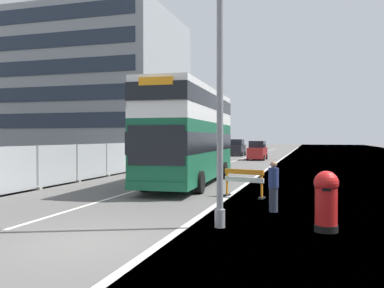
{
  "coord_description": "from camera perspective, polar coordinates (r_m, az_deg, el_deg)",
  "views": [
    {
      "loc": [
        5.14,
        -8.44,
        2.47
      ],
      "look_at": [
        0.36,
        7.76,
        2.2
      ],
      "focal_mm": 38.22,
      "sensor_mm": 36.0,
      "label": 1
    }
  ],
  "objects": [
    {
      "name": "bare_tree_far_verge_near",
      "position": [
        47.11,
        -7.19,
        0.66
      ],
      "size": [
        2.93,
        2.49,
        4.4
      ],
      "color": "#4C3D2D",
      "rests_on": "ground"
    },
    {
      "name": "double_decker_bus",
      "position": [
        21.63,
        -0.2,
        1.42
      ],
      "size": [
        3.23,
        11.59,
        5.0
      ],
      "color": "#145638",
      "rests_on": "ground"
    },
    {
      "name": "lamppost_foreground",
      "position": [
        11.32,
        3.92,
        9.52
      ],
      "size": [
        0.29,
        0.7,
        8.8
      ],
      "color": "gray",
      "rests_on": "ground"
    },
    {
      "name": "car_receding_mid",
      "position": [
        45.63,
        9.11,
        -0.96
      ],
      "size": [
        1.92,
        4.5,
        2.09
      ],
      "color": "maroon",
      "rests_on": "ground"
    },
    {
      "name": "bare_tree_far_verge_mid",
      "position": [
        45.82,
        -6.09,
        0.59
      ],
      "size": [
        2.93,
        2.77,
        4.34
      ],
      "color": "#4C3D2D",
      "rests_on": "ground"
    },
    {
      "name": "red_pillar_postbox",
      "position": [
        11.35,
        18.22,
        -7.22
      ],
      "size": [
        0.64,
        0.64,
        1.6
      ],
      "color": "black",
      "rests_on": "ground"
    },
    {
      "name": "car_receding_far",
      "position": [
        54.93,
        6.3,
        -0.58
      ],
      "size": [
        1.94,
        3.84,
        2.23
      ],
      "color": "black",
      "rests_on": "ground"
    },
    {
      "name": "construction_site_fence",
      "position": [
        26.54,
        -11.87,
        -2.22
      ],
      "size": [
        0.44,
        20.6,
        2.14
      ],
      "color": "#A8AAAD",
      "rests_on": "ground"
    },
    {
      "name": "roadworks_barrier",
      "position": [
        17.0,
        7.26,
        -4.95
      ],
      "size": [
        1.76,
        0.9,
        1.16
      ],
      "color": "orange",
      "rests_on": "ground"
    },
    {
      "name": "ground",
      "position": [
        10.04,
        -11.84,
        -13.63
      ],
      "size": [
        140.0,
        280.0,
        0.1
      ],
      "color": "#565451"
    },
    {
      "name": "backdrop_office_block",
      "position": [
        59.12,
        -17.35,
        7.34
      ],
      "size": [
        30.83,
        17.47,
        18.25
      ],
      "color": "gray",
      "rests_on": "ground"
    },
    {
      "name": "pedestrian_at_kerb",
      "position": [
        13.85,
        11.3,
        -5.83
      ],
      "size": [
        0.34,
        0.34,
        1.69
      ],
      "color": "#2D3342",
      "rests_on": "ground"
    },
    {
      "name": "car_oncoming_near",
      "position": [
        40.14,
        1.81,
        -1.07
      ],
      "size": [
        1.99,
        4.58,
        2.31
      ],
      "color": "slate",
      "rests_on": "ground"
    }
  ]
}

